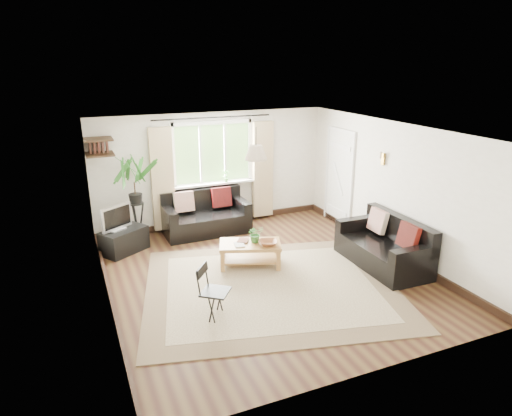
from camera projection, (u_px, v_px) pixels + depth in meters
name	position (u px, v px, depth m)	size (l,w,h in m)	color
floor	(265.00, 275.00, 7.61)	(5.50, 5.50, 0.00)	black
ceiling	(266.00, 131.00, 6.86)	(5.50, 5.50, 0.00)	white
wall_back	(213.00, 169.00, 9.64)	(5.00, 0.02, 2.40)	silver
wall_front	(372.00, 280.00, 4.83)	(5.00, 0.02, 2.40)	silver
wall_left	(101.00, 228.00, 6.31)	(0.02, 5.50, 2.40)	silver
wall_right	(393.00, 190.00, 8.16)	(0.02, 5.50, 2.40)	silver
rug	(271.00, 287.00, 7.18)	(3.87, 3.32, 0.02)	beige
window	(213.00, 154.00, 9.50)	(2.50, 0.16, 2.16)	white
door	(339.00, 179.00, 9.70)	(0.06, 0.96, 2.06)	silver
corner_shelf	(99.00, 147.00, 8.38)	(0.50, 0.50, 0.34)	black
pendant_lamp	(256.00, 149.00, 7.32)	(0.36, 0.36, 0.54)	beige
wall_sconce	(382.00, 157.00, 8.23)	(0.12, 0.12, 0.28)	beige
sofa_back	(206.00, 214.00, 9.34)	(1.72, 0.86, 0.81)	black
sofa_right	(383.00, 244.00, 7.83)	(0.86, 1.73, 0.81)	black
coffee_table	(250.00, 254.00, 7.87)	(1.04, 0.57, 0.43)	brown
table_plant	(255.00, 234.00, 7.81)	(0.27, 0.23, 0.30)	#346F2C
bowl	(268.00, 243.00, 7.72)	(0.31, 0.31, 0.08)	brown
book_a	(235.00, 245.00, 7.70)	(0.16, 0.22, 0.02)	silver
book_b	(238.00, 240.00, 7.90)	(0.18, 0.24, 0.02)	brown
tv_stand	(124.00, 241.00, 8.45)	(0.83, 0.47, 0.45)	black
tv	(116.00, 217.00, 8.27)	(0.64, 0.21, 0.49)	#A5A5AA
palm_stand	(136.00, 200.00, 8.79)	(0.66, 0.66, 1.69)	black
folding_chair	(215.00, 293.00, 6.23)	(0.40, 0.40, 0.77)	black
sill_plant	(226.00, 176.00, 9.67)	(0.14, 0.10, 0.27)	#2D6023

